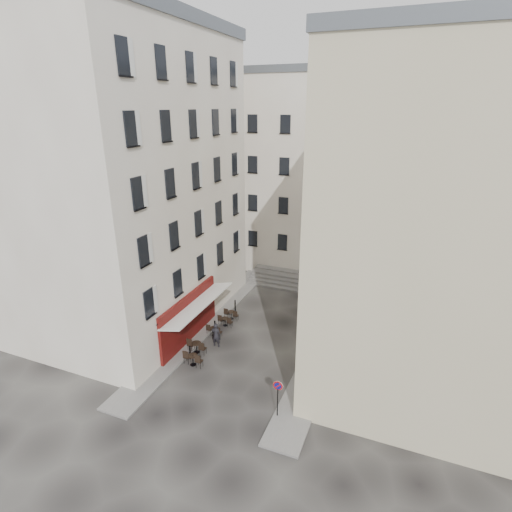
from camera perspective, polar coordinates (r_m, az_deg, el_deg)
The scene contains 18 objects.
ground at distance 26.63m, azimuth -1.99°, elevation -14.82°, with size 90.00×90.00×0.00m, color black.
sidewalk_left at distance 31.34m, azimuth -6.62°, elevation -8.90°, with size 2.00×22.00×0.12m, color slate.
sidewalk_right at distance 27.84m, azimuth 9.34°, elevation -13.23°, with size 2.00×18.00×0.12m, color slate.
building_left at distance 30.36m, azimuth -18.54°, elevation 9.86°, with size 12.20×16.20×20.60m.
building_right at distance 24.10m, azimuth 24.97°, elevation 3.93°, with size 12.20×14.20×18.60m.
building_back at distance 40.47m, azimuth 7.67°, elevation 11.77°, with size 18.20×10.20×18.60m.
cafe_storefront at distance 28.12m, azimuth -9.36°, elevation -8.50°, with size 1.74×7.30×3.50m.
stone_steps at distance 36.77m, azimuth 5.96°, elevation -3.61°, with size 9.00×3.15×0.80m.
bollard_near at distance 26.90m, azimuth -9.42°, elevation -13.37°, with size 0.12×0.12×0.98m.
bollard_mid at distance 29.44m, azimuth -5.89°, elevation -9.92°, with size 0.12×0.12×0.98m.
bollard_far at distance 32.17m, azimuth -2.99°, elevation -7.01°, with size 0.12×0.12×0.98m.
no_parking_sign at distance 21.76m, azimuth 3.12°, elevation -18.86°, with size 0.52×0.09×2.29m.
bistro_table_a at distance 26.33m, azimuth -8.97°, elevation -14.30°, with size 1.33×0.62×0.94m.
bistro_table_b at distance 27.43m, azimuth -8.46°, elevation -12.65°, with size 1.37×0.64×0.97m.
bistro_table_c at distance 29.11m, azimuth -5.99°, elevation -10.55°, with size 1.18×0.55×0.83m.
bistro_table_d at distance 30.23m, azimuth -4.39°, elevation -9.22°, with size 1.17×0.55×0.82m.
bistro_table_e at distance 31.07m, azimuth -3.53°, elevation -8.29°, with size 1.19×0.56×0.83m.
pedestrian at distance 27.75m, azimuth -5.73°, elevation -11.15°, with size 0.64×0.42×1.75m, color black.
Camera 1 is at (8.94, -19.75, 15.48)m, focal length 28.00 mm.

